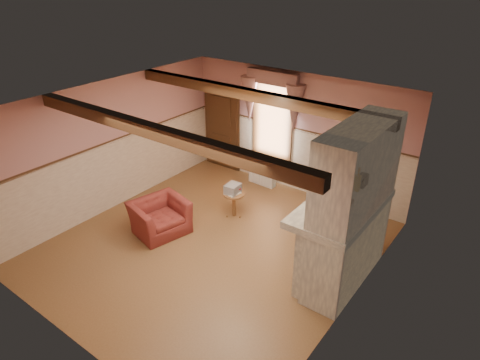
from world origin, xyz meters
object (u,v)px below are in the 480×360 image
Objects in this scene: bowl at (341,203)px; mantel_clock at (362,180)px; side_table at (234,204)px; radiator at (262,173)px; oil_lamp at (357,183)px; armchair at (160,217)px.

bowl is 1.58× the size of mantel_clock.
side_table is 2.29× the size of mantel_clock.
radiator is 2.50× the size of oil_lamp.
radiator is (-0.34, 1.59, 0.02)m from side_table.
mantel_clock is at bearing 90.00° from oil_lamp.
oil_lamp is (2.92, -1.52, 1.26)m from radiator.
oil_lamp is at bearing -90.00° from mantel_clock.
side_table is at bearing 167.66° from bowl.
armchair is 3.68m from bowl.
bowl is (2.92, -2.15, 1.17)m from radiator.
bowl is (3.41, 0.80, 1.13)m from armchair.
side_table is 2.88m from mantel_clock.
mantel_clock is at bearing 90.00° from bowl.
oil_lamp is at bearing 1.55° from side_table.
oil_lamp is at bearing 90.00° from bowl.
side_table is 1.45× the size of bowl.
bowl reaches higher than side_table.
oil_lamp is (2.58, 0.07, 1.29)m from side_table.
mantel_clock reaches higher than bowl.
mantel_clock is (3.41, 1.66, 1.18)m from armchair.
side_table is 1.96× the size of oil_lamp.
armchair is at bearing -157.14° from oil_lamp.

